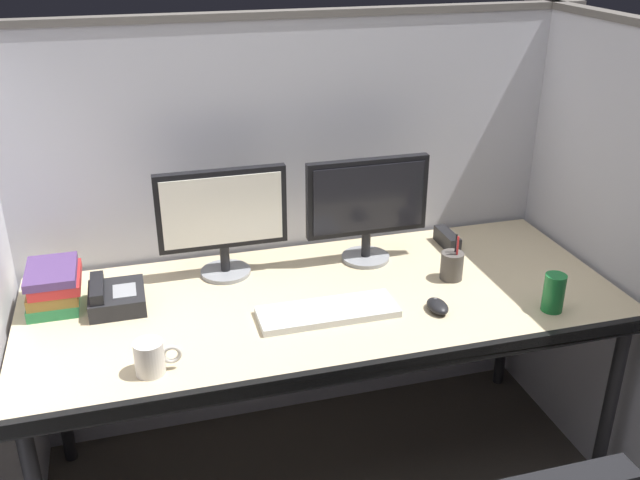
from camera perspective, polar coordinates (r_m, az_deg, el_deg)
The scene contains 13 objects.
cubicle_partition_rear at distance 2.64m, azimuth -2.31°, elevation 0.88°, with size 2.21×0.06×1.57m.
cubicle_partition_right at distance 2.61m, azimuth 22.53°, elevation -1.47°, with size 0.06×1.41×1.57m.
desk at distance 2.29m, azimuth 0.42°, elevation -5.84°, with size 1.90×0.80×0.74m.
monitor_left at distance 2.35m, azimuth -7.87°, elevation 1.96°, with size 0.43×0.17×0.37m.
monitor_right at distance 2.44m, azimuth 3.84°, elevation 2.99°, with size 0.43×0.17×0.37m.
keyboard_main at distance 2.18m, azimuth 0.62°, elevation -5.81°, with size 0.43×0.15×0.02m, color silver.
computer_mouse at distance 2.22m, azimuth 9.45°, elevation -5.27°, with size 0.06×0.10×0.04m.
red_stapler at distance 2.65m, azimuth 10.21°, elevation 0.06°, with size 0.04×0.15×0.06m, color black.
pen_cup at distance 2.41m, azimuth 10.59°, elevation -2.03°, with size 0.08×0.08×0.16m.
book_stack at distance 2.36m, azimuth -20.66°, elevation -3.52°, with size 0.16×0.22×0.13m.
soda_can at distance 2.29m, azimuth 18.32°, elevation -4.06°, with size 0.07×0.07×0.12m, color #197233.
coffee_mug at distance 1.96m, azimuth -13.49°, elevation -9.19°, with size 0.13×0.08×0.09m.
desk_phone at distance 2.30m, azimuth -16.19°, elevation -4.45°, with size 0.17×0.19×0.09m.
Camera 1 is at (-0.55, -1.61, 1.86)m, focal length 39.71 mm.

